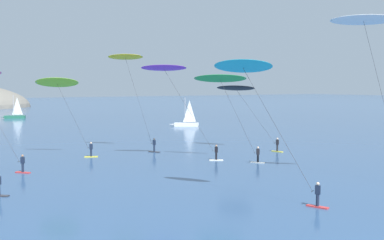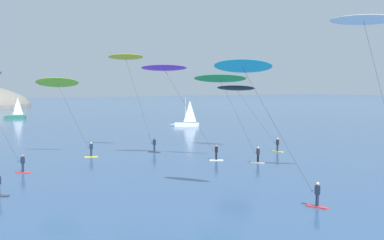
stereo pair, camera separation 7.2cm
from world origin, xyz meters
The scene contains 9 objects.
sailboat_near centered at (28.54, 68.51, 0.64)m, with size 5.47×4.12×5.70m.
sailboat_far centered at (4.13, 109.54, 0.64)m, with size 5.78×3.37×5.70m.
kitesurfer_white centered at (13.69, 13.60, 12.45)m, with size 5.58×5.50×13.97m.
kitesurfer_green centered at (10.01, 29.01, 8.22)m, with size 5.68×6.37×9.36m.
kitesurfer_lime centered at (-3.97, 41.25, 7.90)m, with size 6.33×4.85×9.07m.
kitesurfer_yellow centered at (4.59, 41.58, 10.69)m, with size 5.14×5.82×12.00m.
kitesurfer_black centered at (17.20, 35.84, 7.27)m, with size 5.30×8.12×8.19m.
kitesurfer_purple centered at (5.46, 32.87, 9.29)m, with size 7.77×6.07×10.41m.
kitesurfer_cyan centered at (1.67, 13.91, 8.78)m, with size 5.02×7.73×10.04m.
Camera 2 is at (-19.32, -13.10, 8.18)m, focal length 45.00 mm.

